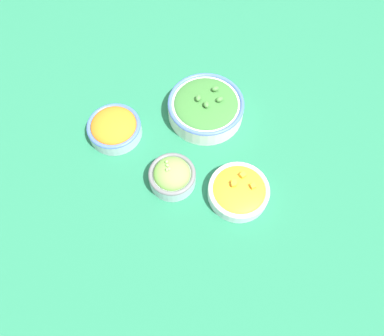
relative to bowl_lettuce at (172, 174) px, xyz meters
The scene contains 5 objects.
ground_plane 0.07m from the bowl_lettuce, 94.25° to the right, with size 3.00×3.00×0.00m, color #23704C.
bowl_lettuce is the anchor object (origin of this frame).
bowl_broccoli 0.23m from the bowl_lettuce, 47.71° to the right, with size 0.22×0.22×0.08m.
bowl_carrots 0.22m from the bowl_lettuce, 23.91° to the left, with size 0.15×0.15×0.06m.
bowl_squash 0.18m from the bowl_lettuce, 128.29° to the right, with size 0.16×0.16×0.06m.
Camera 1 is at (-0.40, 0.18, 0.90)m, focal length 35.00 mm.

